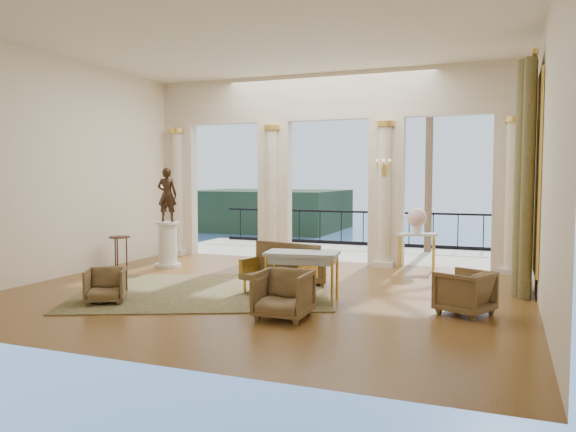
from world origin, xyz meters
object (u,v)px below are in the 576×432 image
at_px(armchair_c, 465,290).
at_px(console_table, 417,239).
at_px(settee, 282,269).
at_px(game_table, 302,257).
at_px(pedestal, 168,245).
at_px(armchair_a, 106,284).
at_px(armchair_d, 309,267).
at_px(side_table, 120,241).
at_px(armchair_b, 283,292).
at_px(statue, 167,195).

height_order(armchair_c, console_table, console_table).
bearing_deg(console_table, settee, -140.34).
distance_m(game_table, pedestal, 4.63).
relative_size(armchair_c, pedestal, 0.70).
xyz_separation_m(armchair_c, settee, (-3.07, 0.31, 0.08)).
xyz_separation_m(armchair_a, armchair_d, (2.57, 2.68, 0.02)).
xyz_separation_m(settee, side_table, (-4.31, 1.13, 0.19)).
bearing_deg(console_table, armchair_b, -126.74).
height_order(game_table, side_table, game_table).
distance_m(armchair_b, statue, 5.55).
xyz_separation_m(game_table, statue, (-4.06, 2.22, 0.91)).
height_order(pedestal, console_table, pedestal).
relative_size(armchair_a, armchair_d, 0.93).
distance_m(armchair_a, statue, 3.93).
height_order(settee, game_table, settee).
height_order(armchair_d, side_table, side_table).
xyz_separation_m(console_table, side_table, (-6.09, -2.50, -0.02)).
height_order(armchair_c, side_table, side_table).
relative_size(console_table, side_table, 1.21).
bearing_deg(settee, side_table, 179.47).
distance_m(armchair_a, armchair_c, 5.66).
relative_size(armchair_b, settee, 0.53).
xyz_separation_m(armchair_b, game_table, (-0.14, 1.18, 0.35)).
bearing_deg(side_table, statue, 45.00).
distance_m(armchair_c, armchair_d, 3.23).
bearing_deg(statue, armchair_a, 94.63).
bearing_deg(side_table, console_table, 22.32).
distance_m(armchair_b, armchair_d, 2.61).
bearing_deg(statue, settee, 139.06).
bearing_deg(armchair_b, console_table, 76.49).
distance_m(game_table, statue, 4.72).
bearing_deg(side_table, armchair_c, -11.03).
distance_m(armchair_a, game_table, 3.23).
xyz_separation_m(settee, console_table, (1.78, 3.63, 0.22)).
xyz_separation_m(armchair_a, game_table, (2.93, 1.30, 0.42)).
bearing_deg(pedestal, settee, -27.81).
relative_size(armchair_a, side_table, 0.84).
relative_size(statue, side_table, 1.65).
bearing_deg(armchair_b, pedestal, 139.96).
bearing_deg(armchair_c, armchair_a, -51.29).
relative_size(armchair_b, game_table, 0.61).
height_order(armchair_a, armchair_c, armchair_c).
relative_size(armchair_d, console_table, 0.75).
xyz_separation_m(armchair_d, console_table, (1.65, 2.59, 0.32)).
distance_m(armchair_c, game_table, 2.60).
bearing_deg(statue, pedestal, 166.87).
height_order(armchair_a, side_table, side_table).
xyz_separation_m(armchair_a, armchair_c, (5.50, 1.33, 0.05)).
bearing_deg(armchair_d, pedestal, 57.54).
bearing_deg(armchair_c, armchair_d, -89.56).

